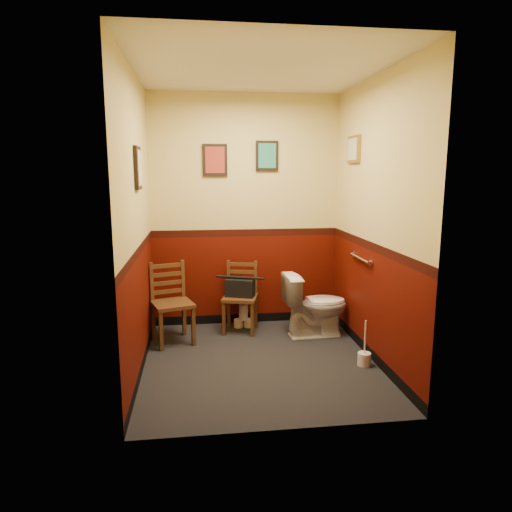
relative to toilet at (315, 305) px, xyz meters
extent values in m
cube|color=black|center=(-0.72, -0.65, -0.35)|extent=(2.20, 2.40, 0.00)
cube|color=silver|center=(-0.72, -0.65, 2.35)|extent=(2.20, 2.40, 0.00)
cube|color=#420A03|center=(-0.72, 0.55, 1.00)|extent=(2.20, 0.00, 2.70)
cube|color=#420A03|center=(-0.72, -1.85, 1.00)|extent=(2.20, 0.00, 2.70)
cube|color=#420A03|center=(-1.82, -0.65, 1.00)|extent=(0.00, 2.40, 2.70)
cube|color=#420A03|center=(0.38, -0.65, 1.00)|extent=(0.00, 2.40, 2.70)
cylinder|color=silver|center=(0.35, -0.40, 0.60)|extent=(0.03, 0.50, 0.03)
cylinder|color=silver|center=(0.37, -0.65, 0.60)|extent=(0.02, 0.06, 0.06)
cylinder|color=silver|center=(0.37, -0.15, 0.60)|extent=(0.02, 0.06, 0.06)
cube|color=black|center=(-1.07, 0.53, 1.60)|extent=(0.28, 0.03, 0.36)
cube|color=maroon|center=(-1.07, 0.52, 1.60)|extent=(0.22, 0.01, 0.30)
cube|color=black|center=(-0.47, 0.53, 1.65)|extent=(0.26, 0.03, 0.34)
cube|color=#2A876C|center=(-0.47, 0.52, 1.65)|extent=(0.20, 0.01, 0.28)
cube|color=black|center=(-1.80, -0.55, 1.50)|extent=(0.03, 0.30, 0.38)
cube|color=#BCB893|center=(-1.79, -0.55, 1.50)|extent=(0.01, 0.24, 0.31)
cube|color=olive|center=(0.36, -0.05, 1.70)|extent=(0.03, 0.34, 0.28)
cube|color=#BCB893|center=(0.35, -0.05, 1.70)|extent=(0.01, 0.28, 0.22)
imported|color=white|center=(0.00, 0.00, 0.00)|extent=(0.74, 0.45, 0.70)
cylinder|color=silver|center=(0.26, -0.86, -0.29)|extent=(0.12, 0.12, 0.12)
cylinder|color=silver|center=(0.26, -0.86, -0.08)|extent=(0.02, 0.02, 0.35)
cube|color=#543219|center=(-1.57, -0.02, 0.08)|extent=(0.51, 0.51, 0.04)
cube|color=#543219|center=(-1.68, -0.24, -0.13)|extent=(0.05, 0.05, 0.43)
cube|color=#543219|center=(-1.79, 0.09, -0.13)|extent=(0.05, 0.05, 0.43)
cube|color=#543219|center=(-1.35, -0.13, -0.13)|extent=(0.05, 0.05, 0.43)
cube|color=#543219|center=(-1.46, 0.19, -0.13)|extent=(0.05, 0.05, 0.43)
cube|color=#543219|center=(-1.79, 0.09, 0.30)|extent=(0.05, 0.04, 0.43)
cube|color=#543219|center=(-1.46, 0.20, 0.30)|extent=(0.05, 0.04, 0.43)
cube|color=#543219|center=(-1.62, 0.15, 0.18)|extent=(0.32, 0.12, 0.04)
cube|color=#543219|center=(-1.62, 0.15, 0.27)|extent=(0.32, 0.12, 0.04)
cube|color=#543219|center=(-1.62, 0.15, 0.37)|extent=(0.32, 0.12, 0.04)
cube|color=#543219|center=(-1.62, 0.15, 0.46)|extent=(0.32, 0.12, 0.04)
cube|color=#543219|center=(-0.82, 0.24, 0.05)|extent=(0.46, 0.46, 0.04)
cube|color=#543219|center=(-1.02, 0.12, -0.15)|extent=(0.04, 0.04, 0.40)
cube|color=#543219|center=(-0.94, 0.43, -0.15)|extent=(0.04, 0.04, 0.40)
cube|color=#543219|center=(-0.70, 0.04, -0.15)|extent=(0.04, 0.04, 0.40)
cube|color=#543219|center=(-0.62, 0.35, -0.15)|extent=(0.04, 0.04, 0.40)
cube|color=#543219|center=(-0.93, 0.44, 0.25)|extent=(0.04, 0.04, 0.40)
cube|color=#543219|center=(-0.62, 0.36, 0.25)|extent=(0.04, 0.04, 0.40)
cube|color=#543219|center=(-0.78, 0.40, 0.14)|extent=(0.30, 0.10, 0.04)
cube|color=#543219|center=(-0.78, 0.40, 0.23)|extent=(0.30, 0.10, 0.04)
cube|color=#543219|center=(-0.78, 0.40, 0.32)|extent=(0.30, 0.10, 0.04)
cube|color=#543219|center=(-0.78, 0.40, 0.41)|extent=(0.30, 0.10, 0.04)
cube|color=black|center=(-0.82, 0.24, 0.17)|extent=(0.36, 0.26, 0.20)
cylinder|color=black|center=(-0.82, 0.24, 0.29)|extent=(0.27, 0.12, 0.03)
cylinder|color=silver|center=(-0.83, 0.38, -0.30)|extent=(0.11, 0.11, 0.10)
cylinder|color=silver|center=(-0.71, 0.38, -0.30)|extent=(0.11, 0.11, 0.10)
cylinder|color=silver|center=(-0.77, 0.37, -0.20)|extent=(0.11, 0.11, 0.10)
cylinder|color=silver|center=(-0.77, 0.35, -0.11)|extent=(0.11, 0.11, 0.10)
cylinder|color=silver|center=(-0.77, 0.38, -0.01)|extent=(0.11, 0.11, 0.10)
camera|label=1|loc=(-1.29, -4.78, 1.46)|focal=32.00mm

